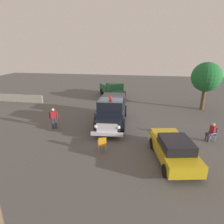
% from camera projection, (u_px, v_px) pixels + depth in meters
% --- Properties ---
extents(ground_plane, '(60.00, 60.00, 0.00)m').
position_uv_depth(ground_plane, '(115.00, 124.00, 16.30)').
color(ground_plane, '#514F4C').
extents(vintage_fire_truck, '(2.61, 6.07, 2.59)m').
position_uv_depth(vintage_fire_truck, '(112.00, 110.00, 16.02)').
color(vintage_fire_truck, black).
rests_on(vintage_fire_truck, ground).
extents(classic_hot_rod, '(2.65, 4.63, 1.46)m').
position_uv_depth(classic_hot_rod, '(173.00, 149.00, 10.89)').
color(classic_hot_rod, black).
rests_on(classic_hot_rod, ground).
extents(parked_pickup, '(3.97, 5.05, 1.90)m').
position_uv_depth(parked_pickup, '(112.00, 89.00, 25.13)').
color(parked_pickup, black).
rests_on(parked_pickup, ground).
extents(lawn_chair_near_truck, '(0.65, 0.65, 1.02)m').
position_uv_depth(lawn_chair_near_truck, '(213.00, 133.00, 13.29)').
color(lawn_chair_near_truck, '#B7BABF').
rests_on(lawn_chair_near_truck, ground).
extents(lawn_chair_by_car, '(0.63, 0.63, 1.02)m').
position_uv_depth(lawn_chair_by_car, '(102.00, 143.00, 11.82)').
color(lawn_chair_by_car, '#B7BABF').
rests_on(lawn_chair_by_car, ground).
extents(spectator_seated, '(0.64, 0.55, 1.29)m').
position_uv_depth(spectator_seated, '(211.00, 131.00, 13.22)').
color(spectator_seated, '#383842').
rests_on(spectator_seated, ground).
extents(spectator_standing, '(0.62, 0.42, 1.68)m').
position_uv_depth(spectator_standing, '(54.00, 117.00, 15.15)').
color(spectator_standing, '#2D334C').
rests_on(spectator_standing, ground).
extents(oak_tree_left, '(2.89, 2.89, 4.81)m').
position_uv_depth(oak_tree_left, '(206.00, 77.00, 19.13)').
color(oak_tree_left, brown).
rests_on(oak_tree_left, ground).
extents(background_fence, '(9.54, 0.12, 0.90)m').
position_uv_depth(background_fence, '(5.00, 98.00, 23.01)').
color(background_fence, '#A8A393').
rests_on(background_fence, ground).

